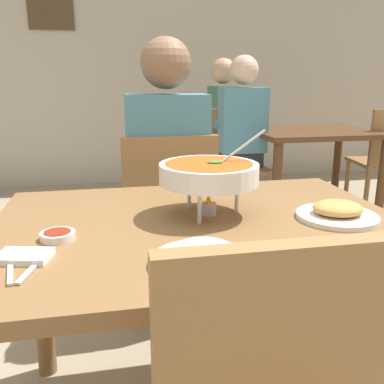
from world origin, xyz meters
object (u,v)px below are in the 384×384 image
at_px(dining_table_far, 312,145).
at_px(chair_diner_main, 168,216).
at_px(patron_bg_middle, 241,129).
at_px(diner_main, 166,165).
at_px(chair_bg_middle, 233,158).
at_px(patron_bg_left, 227,123).
at_px(sauce_dish, 58,235).
at_px(dining_table_main, 202,255).
at_px(appetizer_plate, 337,212).
at_px(chair_bg_left, 229,148).
at_px(curry_bowl, 209,174).
at_px(rice_plate, 203,256).

bearing_deg(dining_table_far, chair_diner_main, -136.62).
bearing_deg(patron_bg_middle, diner_main, -120.71).
bearing_deg(chair_bg_middle, patron_bg_left, 81.54).
bearing_deg(sauce_dish, dining_table_main, 9.06).
bearing_deg(appetizer_plate, patron_bg_left, 81.38).
relative_size(chair_diner_main, patron_bg_left, 0.69).
bearing_deg(dining_table_far, chair_bg_left, 135.45).
bearing_deg(chair_bg_left, patron_bg_left, -136.14).
bearing_deg(chair_bg_middle, chair_diner_main, -117.96).
distance_m(appetizer_plate, chair_bg_left, 2.69).
distance_m(curry_bowl, rice_plate, 0.38).
relative_size(diner_main, curry_bowl, 3.94).
bearing_deg(rice_plate, diner_main, 86.61).
height_order(curry_bowl, patron_bg_middle, patron_bg_middle).
distance_m(diner_main, dining_table_far, 1.90).
height_order(dining_table_far, chair_bg_middle, chair_bg_middle).
bearing_deg(curry_bowl, appetizer_plate, -17.35).
relative_size(dining_table_main, patron_bg_middle, 0.92).
bearing_deg(dining_table_far, chair_bg_middle, 174.52).
bearing_deg(dining_table_far, patron_bg_middle, 176.95).
height_order(dining_table_far, patron_bg_left, patron_bg_left).
bearing_deg(sauce_dish, appetizer_plate, 0.75).
height_order(rice_plate, sauce_dish, rice_plate).
bearing_deg(dining_table_far, rice_plate, -121.92).
distance_m(chair_diner_main, chair_bg_left, 2.04).
bearing_deg(diner_main, chair_bg_middle, 61.47).
relative_size(rice_plate, chair_bg_left, 0.27).
relative_size(dining_table_main, dining_table_far, 1.20).
bearing_deg(patron_bg_middle, chair_bg_left, 83.99).
height_order(appetizer_plate, patron_bg_middle, patron_bg_middle).
height_order(dining_table_main, chair_bg_left, chair_bg_left).
xyz_separation_m(diner_main, dining_table_far, (1.39, 1.28, -0.14)).
bearing_deg(patron_bg_middle, chair_bg_middle, 148.05).
bearing_deg(sauce_dish, chair_bg_left, 65.10).
distance_m(dining_table_main, curry_bowl, 0.25).
distance_m(curry_bowl, dining_table_far, 2.42).
bearing_deg(sauce_dish, patron_bg_middle, 61.16).
xyz_separation_m(appetizer_plate, chair_bg_middle, (0.33, 2.16, -0.24)).
xyz_separation_m(curry_bowl, sauce_dish, (-0.43, -0.13, -0.12)).
bearing_deg(appetizer_plate, chair_diner_main, 117.09).
height_order(dining_table_far, patron_bg_middle, patron_bg_middle).
distance_m(chair_bg_left, patron_bg_middle, 0.57).
xyz_separation_m(chair_bg_left, patron_bg_middle, (-0.05, -0.51, 0.24)).
height_order(dining_table_main, patron_bg_middle, patron_bg_middle).
relative_size(diner_main, dining_table_far, 1.31).
distance_m(sauce_dish, patron_bg_left, 2.88).
bearing_deg(dining_table_main, dining_table_far, 55.80).
height_order(rice_plate, chair_bg_middle, chair_bg_middle).
bearing_deg(chair_bg_middle, curry_bowl, -108.79).
relative_size(chair_bg_middle, patron_bg_left, 0.69).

